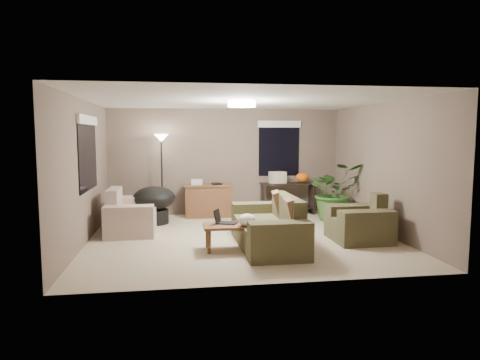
{
  "coord_description": "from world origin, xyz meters",
  "views": [
    {
      "loc": [
        -1.17,
        -7.65,
        1.88
      ],
      "look_at": [
        0.0,
        0.2,
        1.05
      ],
      "focal_mm": 32.0,
      "sensor_mm": 36.0,
      "label": 1
    }
  ],
  "objects": [
    {
      "name": "coffee_table",
      "position": [
        -0.26,
        -0.79,
        0.36
      ],
      "size": [
        1.0,
        0.55,
        0.42
      ],
      "color": "brown",
      "rests_on": "ground"
    },
    {
      "name": "throw_pillows",
      "position": [
        0.64,
        -0.64,
        0.65
      ],
      "size": [
        0.31,
        1.38,
        0.47
      ],
      "color": "#8C7251",
      "rests_on": "main_sofa"
    },
    {
      "name": "main_sofa",
      "position": [
        0.39,
        -0.64,
        0.29
      ],
      "size": [
        0.95,
        2.2,
        0.85
      ],
      "color": "brown",
      "rests_on": "ground"
    },
    {
      "name": "cardboard_box",
      "position": [
        1.2,
        2.2,
        0.89
      ],
      "size": [
        0.4,
        0.32,
        0.27
      ],
      "primitive_type": "cube",
      "rotation": [
        0.0,
        0.0,
        0.14
      ],
      "color": "beige",
      "rests_on": "console_table"
    },
    {
      "name": "armchair",
      "position": [
        2.06,
        -0.54,
        0.3
      ],
      "size": [
        0.95,
        1.0,
        0.85
      ],
      "color": "brown",
      "rests_on": "ground"
    },
    {
      "name": "console_table",
      "position": [
        1.45,
        2.2,
        0.44
      ],
      "size": [
        1.3,
        0.4,
        0.75
      ],
      "color": "black",
      "rests_on": "ground"
    },
    {
      "name": "desk_papers",
      "position": [
        -0.62,
        2.13,
        0.8
      ],
      "size": [
        0.71,
        0.3,
        0.12
      ],
      "color": "silver",
      "rests_on": "desk"
    },
    {
      "name": "cat_scratching_post",
      "position": [
        2.46,
        0.12,
        0.21
      ],
      "size": [
        0.32,
        0.32,
        0.5
      ],
      "color": "tan",
      "rests_on": "ground"
    },
    {
      "name": "room_shell",
      "position": [
        0.0,
        0.0,
        1.25
      ],
      "size": [
        5.5,
        5.5,
        5.5
      ],
      "color": "#C7B694",
      "rests_on": "ground"
    },
    {
      "name": "papasan_chair",
      "position": [
        -1.65,
        1.53,
        0.47
      ],
      "size": [
        1.08,
        1.08,
        0.8
      ],
      "color": "black",
      "rests_on": "ground"
    },
    {
      "name": "houseplant",
      "position": [
        2.29,
        1.33,
        0.5
      ],
      "size": [
        1.16,
        1.29,
        1.0
      ],
      "primitive_type": "imported",
      "color": "#2D5923",
      "rests_on": "ground"
    },
    {
      "name": "desk",
      "position": [
        -0.46,
        2.14,
        0.38
      ],
      "size": [
        1.1,
        0.5,
        0.75
      ],
      "color": "brown",
      "rests_on": "ground"
    },
    {
      "name": "loveseat",
      "position": [
        -2.08,
        0.88,
        0.3
      ],
      "size": [
        0.9,
        1.6,
        0.85
      ],
      "color": "beige",
      "rests_on": "ground"
    },
    {
      "name": "ceiling_fixture",
      "position": [
        0.0,
        0.0,
        2.44
      ],
      "size": [
        0.5,
        0.5,
        0.1
      ],
      "primitive_type": "cylinder",
      "color": "white",
      "rests_on": "room_shell"
    },
    {
      "name": "pumpkin",
      "position": [
        1.8,
        2.2,
        0.87
      ],
      "size": [
        0.39,
        0.39,
        0.24
      ],
      "primitive_type": "ellipsoid",
      "rotation": [
        0.0,
        0.0,
        -0.42
      ],
      "color": "orange",
      "rests_on": "console_table"
    },
    {
      "name": "window_back",
      "position": [
        1.3,
        2.48,
        1.79
      ],
      "size": [
        1.06,
        0.05,
        1.33
      ],
      "color": "black",
      "rests_on": "room_shell"
    },
    {
      "name": "laptop",
      "position": [
        -0.42,
        -0.69,
        0.48
      ],
      "size": [
        0.43,
        0.34,
        0.24
      ],
      "color": "black",
      "rests_on": "coffee_table"
    },
    {
      "name": "window_left",
      "position": [
        -2.73,
        0.3,
        1.78
      ],
      "size": [
        0.05,
        1.56,
        1.33
      ],
      "color": "black",
      "rests_on": "room_shell"
    },
    {
      "name": "floor_lamp",
      "position": [
        -1.5,
        2.09,
        1.6
      ],
      "size": [
        0.32,
        0.32,
        1.91
      ],
      "color": "black",
      "rests_on": "ground"
    },
    {
      "name": "plastic_bag",
      "position": [
        -0.06,
        -0.94,
        0.52
      ],
      "size": [
        0.34,
        0.32,
        0.2
      ],
      "primitive_type": "ellipsoid",
      "rotation": [
        0.0,
        0.0,
        0.26
      ],
      "color": "white",
      "rests_on": "coffee_table"
    }
  ]
}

